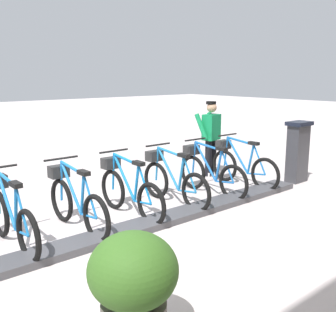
{
  "coord_description": "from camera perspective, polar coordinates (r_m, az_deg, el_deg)",
  "views": [
    {
      "loc": [
        -4.51,
        2.8,
        2.23
      ],
      "look_at": [
        0.5,
        -1.46,
        0.9
      ],
      "focal_mm": 43.14,
      "sensor_mm": 36.0,
      "label": 1
    }
  ],
  "objects": [
    {
      "name": "bike_docked_4",
      "position": [
        6.03,
        -12.99,
        -6.25
      ],
      "size": [
        1.72,
        0.54,
        1.02
      ],
      "color": "black",
      "rests_on": "ground"
    },
    {
      "name": "bike_docked_0",
      "position": [
        8.34,
        10.3,
        -1.23
      ],
      "size": [
        1.72,
        0.54,
        1.02
      ],
      "color": "black",
      "rests_on": "ground"
    },
    {
      "name": "planter_bush",
      "position": [
        3.51,
        -4.92,
        -17.38
      ],
      "size": [
        0.76,
        0.76,
        0.97
      ],
      "color": "#59544C",
      "rests_on": "ground"
    },
    {
      "name": "bike_docked_2",
      "position": [
        7.04,
        0.59,
        -3.4
      ],
      "size": [
        1.72,
        0.54,
        1.02
      ],
      "color": "black",
      "rests_on": "ground"
    },
    {
      "name": "payment_kiosk",
      "position": [
        8.87,
        17.83,
        0.72
      ],
      "size": [
        0.36,
        0.52,
        1.28
      ],
      "color": "#38383D",
      "rests_on": "ground"
    },
    {
      "name": "bike_docked_3",
      "position": [
        6.49,
        -5.66,
        -4.75
      ],
      "size": [
        1.72,
        0.54,
        1.02
      ],
      "color": "black",
      "rests_on": "ground"
    },
    {
      "name": "ground_plane",
      "position": [
        5.76,
        -8.06,
        -11.47
      ],
      "size": [
        60.0,
        60.0,
        0.0
      ],
      "primitive_type": "plane",
      "color": "beige"
    },
    {
      "name": "worker_near_rack",
      "position": [
        8.95,
        6.06,
        2.87
      ],
      "size": [
        0.5,
        0.68,
        1.66
      ],
      "color": "white",
      "rests_on": "ground"
    },
    {
      "name": "bike_docked_5",
      "position": [
        5.69,
        -21.39,
        -7.84
      ],
      "size": [
        1.72,
        0.54,
        1.02
      ],
      "color": "black",
      "rests_on": "ground"
    },
    {
      "name": "dock_rail_base",
      "position": [
        5.74,
        -8.07,
        -11.01
      ],
      "size": [
        0.44,
        8.25,
        0.1
      ],
      "primitive_type": "cube",
      "color": "#47474C",
      "rests_on": "ground"
    },
    {
      "name": "bike_docked_1",
      "position": [
        7.66,
        5.86,
        -2.23
      ],
      "size": [
        1.72,
        0.54,
        1.02
      ],
      "color": "black",
      "rests_on": "ground"
    }
  ]
}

